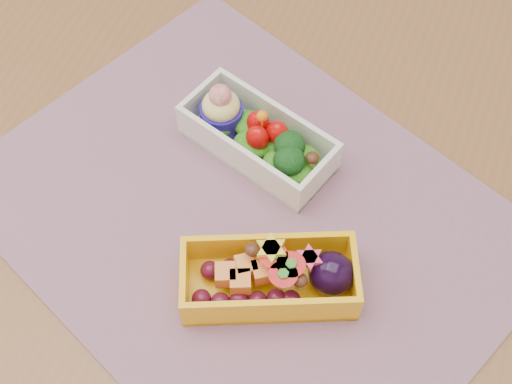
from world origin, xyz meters
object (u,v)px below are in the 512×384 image
(placemat, at_px, (246,216))
(bento_yellow, at_px, (273,278))
(table, at_px, (240,270))
(bento_white, at_px, (257,137))

(placemat, distance_m, bento_yellow, 0.08)
(table, distance_m, bento_white, 0.15)
(table, xyz_separation_m, bento_white, (-0.01, 0.08, 0.12))
(table, xyz_separation_m, bento_yellow, (0.05, -0.05, 0.12))
(table, distance_m, bento_yellow, 0.14)
(table, bearing_deg, bento_yellow, -44.00)
(bento_white, relative_size, bento_yellow, 1.01)
(placemat, xyz_separation_m, bento_white, (-0.02, 0.07, 0.02))
(table, relative_size, placemat, 2.54)
(table, distance_m, placemat, 0.10)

